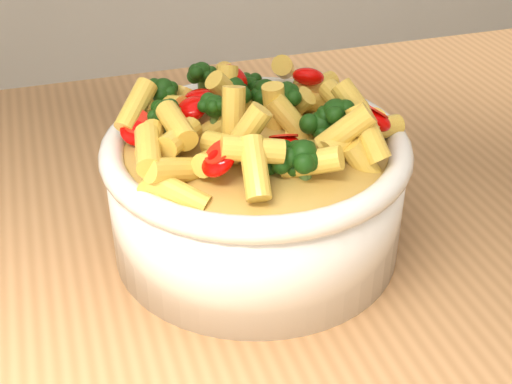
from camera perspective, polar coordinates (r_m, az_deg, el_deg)
name	(u,v)px	position (r m, az deg, el deg)	size (l,w,h in m)	color
table	(376,343)	(0.64, 9.55, -11.79)	(1.20, 0.80, 0.90)	#B57E4D
serving_bowl	(256,191)	(0.54, 0.00, 0.11)	(0.23, 0.23, 0.10)	white
pasta_salad	(256,119)	(0.51, 0.00, 5.86)	(0.18, 0.18, 0.04)	#FFDE50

